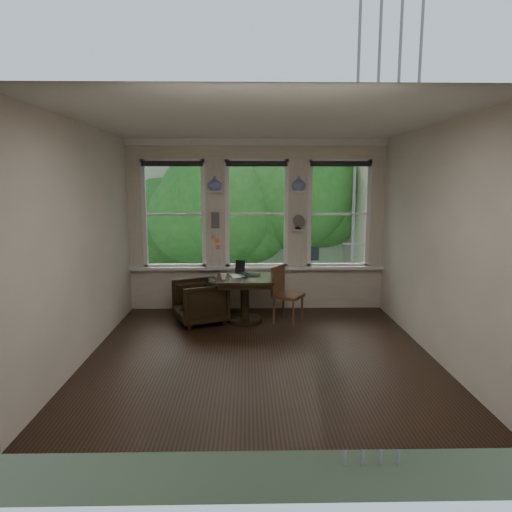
{
  "coord_description": "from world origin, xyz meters",
  "views": [
    {
      "loc": [
        -0.17,
        -5.81,
        2.26
      ],
      "look_at": [
        -0.04,
        0.9,
        1.17
      ],
      "focal_mm": 32.0,
      "sensor_mm": 36.0,
      "label": 1
    }
  ],
  "objects_px": {
    "laptop": "(249,275)",
    "table": "(245,299)",
    "mug": "(223,277)",
    "armchair_left": "(200,302)",
    "side_chair_right": "(288,295)"
  },
  "relations": [
    {
      "from": "table",
      "to": "armchair_left",
      "type": "relative_size",
      "value": 1.18
    },
    {
      "from": "laptop",
      "to": "mug",
      "type": "height_order",
      "value": "mug"
    },
    {
      "from": "side_chair_right",
      "to": "mug",
      "type": "relative_size",
      "value": 9.68
    },
    {
      "from": "side_chair_right",
      "to": "mug",
      "type": "xyz_separation_m",
      "value": [
        -1.03,
        -0.12,
        0.33
      ]
    },
    {
      "from": "laptop",
      "to": "armchair_left",
      "type": "bearing_deg",
      "value": -160.32
    },
    {
      "from": "armchair_left",
      "to": "mug",
      "type": "height_order",
      "value": "mug"
    },
    {
      "from": "armchair_left",
      "to": "table",
      "type": "bearing_deg",
      "value": 68.54
    },
    {
      "from": "armchair_left",
      "to": "mug",
      "type": "xyz_separation_m",
      "value": [
        0.39,
        -0.15,
        0.45
      ]
    },
    {
      "from": "mug",
      "to": "table",
      "type": "bearing_deg",
      "value": 27.73
    },
    {
      "from": "side_chair_right",
      "to": "table",
      "type": "bearing_deg",
      "value": 115.86
    },
    {
      "from": "armchair_left",
      "to": "mug",
      "type": "bearing_deg",
      "value": 45.92
    },
    {
      "from": "armchair_left",
      "to": "side_chair_right",
      "type": "distance_m",
      "value": 1.43
    },
    {
      "from": "laptop",
      "to": "table",
      "type": "bearing_deg",
      "value": -117.39
    },
    {
      "from": "table",
      "to": "laptop",
      "type": "relative_size",
      "value": 2.47
    },
    {
      "from": "armchair_left",
      "to": "laptop",
      "type": "bearing_deg",
      "value": 73.91
    }
  ]
}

